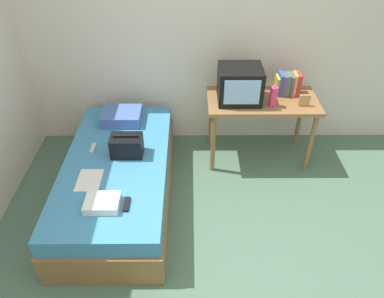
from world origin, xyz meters
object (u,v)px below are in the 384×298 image
at_px(handbag, 127,146).
at_px(magazine, 89,180).
at_px(tv, 240,84).
at_px(remote_silver, 93,148).
at_px(book_row, 288,84).
at_px(picture_frame, 304,100).
at_px(water_bottle, 273,97).
at_px(desk, 262,107).
at_px(folded_towel, 102,203).
at_px(remote_dark, 127,204).
at_px(pillow, 122,116).
at_px(bed, 119,180).

height_order(handbag, magazine, handbag).
relative_size(tv, remote_silver, 3.06).
bearing_deg(book_row, picture_frame, -64.54).
distance_m(water_bottle, handbag, 1.53).
distance_m(desk, folded_towel, 1.95).
height_order(picture_frame, magazine, picture_frame).
bearing_deg(remote_dark, handbag, 96.91).
distance_m(water_bottle, book_row, 0.33).
relative_size(picture_frame, pillow, 0.29).
bearing_deg(tv, handbag, -152.97).
height_order(water_bottle, handbag, water_bottle).
height_order(picture_frame, remote_dark, picture_frame).
distance_m(book_row, magazine, 2.24).
bearing_deg(tv, remote_silver, -161.68).
bearing_deg(remote_silver, pillow, 67.43).
relative_size(desk, book_row, 4.61).
bearing_deg(remote_dark, magazine, 141.11).
bearing_deg(water_bottle, picture_frame, 0.53).
bearing_deg(remote_silver, desk, 16.07).
height_order(water_bottle, remote_silver, water_bottle).
relative_size(book_row, picture_frame, 2.04).
height_order(handbag, remote_silver, handbag).
height_order(pillow, remote_dark, pillow).
bearing_deg(handbag, water_bottle, 16.98).
relative_size(picture_frame, remote_silver, 0.86).
bearing_deg(picture_frame, pillow, 175.40).
xyz_separation_m(tv, magazine, (-1.40, -0.95, -0.45)).
relative_size(book_row, remote_silver, 1.75).
xyz_separation_m(desk, remote_silver, (-1.72, -0.50, -0.16)).
distance_m(handbag, folded_towel, 0.70).
distance_m(tv, book_row, 0.55).
bearing_deg(desk, water_bottle, -62.86).
xyz_separation_m(bed, remote_silver, (-0.25, 0.18, 0.26)).
height_order(picture_frame, folded_towel, picture_frame).
bearing_deg(desk, folded_towel, -139.46).
xyz_separation_m(tv, water_bottle, (0.33, -0.13, -0.07)).
height_order(tv, book_row, tv).
xyz_separation_m(magazine, remote_dark, (0.37, -0.30, 0.01)).
xyz_separation_m(book_row, picture_frame, (0.12, -0.26, -0.05)).
relative_size(handbag, folded_towel, 1.07).
distance_m(picture_frame, remote_silver, 2.17).
xyz_separation_m(bed, tv, (1.22, 0.66, 0.70)).
bearing_deg(folded_towel, pillow, 91.28).
distance_m(picture_frame, handbag, 1.83).
height_order(remote_silver, folded_towel, folded_towel).
xyz_separation_m(tv, remote_silver, (-1.46, -0.48, -0.44)).
height_order(bed, folded_towel, folded_towel).
distance_m(tv, water_bottle, 0.36).
height_order(water_bottle, book_row, book_row).
bearing_deg(magazine, remote_dark, -38.89).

